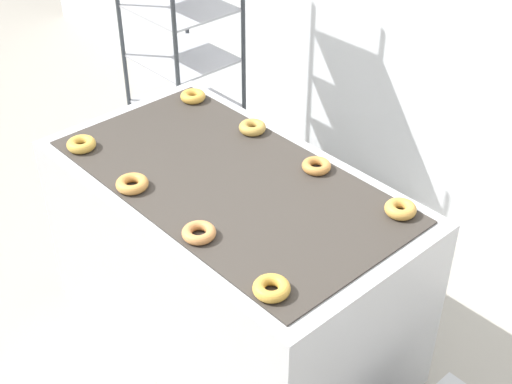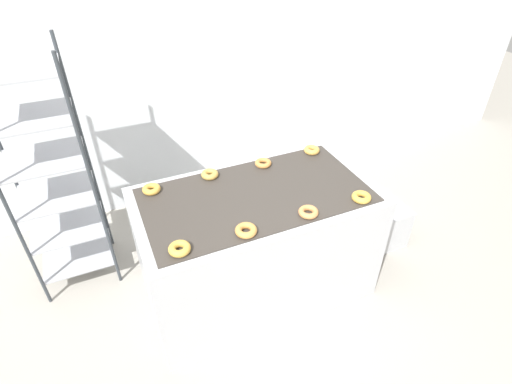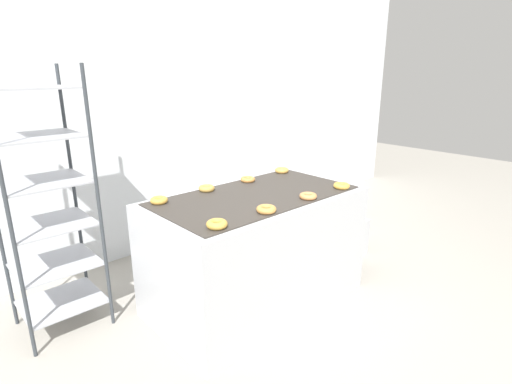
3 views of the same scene
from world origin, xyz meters
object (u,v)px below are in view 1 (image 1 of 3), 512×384
object	(u,v)px
donut_far_left	(193,96)
donut_far_right	(400,209)
donut_near_midright	(199,233)
donut_far_midright	(316,166)
donut_near_left	(81,144)
donut_near_right	(271,288)
donut_near_midleft	(132,184)
baking_rack_cart	(182,34)
fryer_machine	(230,262)
donut_far_midleft	(252,127)

from	to	relation	value
donut_far_left	donut_far_right	xyz separation A→B (m)	(1.22, 0.02, 0.00)
donut_near_midright	donut_far_midright	bearing A→B (deg)	91.58
donut_near_left	donut_near_right	xyz separation A→B (m)	(1.18, -0.01, -0.00)
donut_near_left	donut_far_right	xyz separation A→B (m)	(1.20, 0.63, -0.00)
donut_far_left	donut_near_midright	bearing A→B (deg)	-37.10
donut_near_left	donut_near_midright	xyz separation A→B (m)	(0.80, -0.00, -0.00)
donut_near_right	donut_far_midright	world-z (taller)	donut_near_right
donut_near_left	donut_near_midright	distance (m)	0.80
donut_near_midleft	donut_far_midright	distance (m)	0.74
baking_rack_cart	donut_near_left	size ratio (longest dim) A/B	14.38
baking_rack_cart	donut_far_left	distance (m)	0.72
donut_near_midright	donut_far_right	xyz separation A→B (m)	(0.40, 0.64, 0.00)
donut_near_midright	donut_far_left	distance (m)	1.03
fryer_machine	donut_near_right	xyz separation A→B (m)	(0.59, -0.32, 0.46)
baking_rack_cart	donut_far_left	bearing A→B (deg)	-33.38
fryer_machine	donut_far_midleft	xyz separation A→B (m)	(-0.21, 0.32, 0.46)
donut_near_midleft	donut_far_left	size ratio (longest dim) A/B	1.08
donut_far_midleft	baking_rack_cart	bearing A→B (deg)	159.14
donut_far_right	donut_near_midright	bearing A→B (deg)	-121.85
donut_near_midleft	donut_far_right	xyz separation A→B (m)	(0.81, 0.64, 0.00)
donut_near_midright	donut_far_right	size ratio (longest dim) A/B	1.03
donut_near_midleft	donut_far_right	world-z (taller)	donut_far_right
donut_far_midleft	donut_far_midright	world-z (taller)	donut_far_midleft
donut_near_midright	donut_far_midleft	world-z (taller)	donut_far_midleft
baking_rack_cart	donut_far_left	world-z (taller)	baking_rack_cart
donut_near_right	donut_far_midright	distance (m)	0.75
baking_rack_cart	fryer_machine	bearing A→B (deg)	-30.05
donut_near_midleft	donut_near_right	size ratio (longest dim) A/B	1.03
baking_rack_cart	donut_near_right	world-z (taller)	baking_rack_cart
donut_far_midright	donut_far_right	size ratio (longest dim) A/B	1.00
donut_far_left	donut_far_midleft	xyz separation A→B (m)	(0.41, 0.01, 0.00)
fryer_machine	donut_far_left	bearing A→B (deg)	153.43
donut_near_midleft	donut_near_midright	size ratio (longest dim) A/B	1.04
fryer_machine	donut_far_right	size ratio (longest dim) A/B	13.28
donut_near_midleft	donut_near_midright	xyz separation A→B (m)	(0.41, 0.00, -0.00)
baking_rack_cart	donut_near_left	bearing A→B (deg)	-58.41
donut_near_right	donut_far_left	world-z (taller)	same
donut_far_midleft	donut_far_midright	distance (m)	0.40
donut_near_left	donut_far_midleft	bearing A→B (deg)	58.71
fryer_machine	donut_far_midright	distance (m)	0.58
donut_near_midleft	donut_far_right	bearing A→B (deg)	38.39
fryer_machine	baking_rack_cart	xyz separation A→B (m)	(-1.21, 0.70, 0.47)
baking_rack_cart	donut_far_right	distance (m)	1.86
fryer_machine	donut_near_midright	world-z (taller)	donut_near_midright
donut_far_left	donut_far_midright	world-z (taller)	donut_far_left
donut_far_midleft	donut_far_right	size ratio (longest dim) A/B	1.00
donut_near_right	donut_near_midleft	bearing A→B (deg)	179.64
donut_near_right	donut_far_left	size ratio (longest dim) A/B	1.04
donut_near_midleft	donut_far_midleft	distance (m)	0.64
donut_far_left	donut_far_midright	size ratio (longest dim) A/B	1.00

